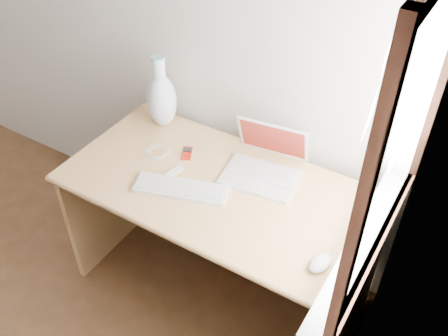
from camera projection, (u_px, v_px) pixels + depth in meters
The scene contains 9 objects.
window at pixel (401, 141), 1.50m from camera, with size 0.11×0.99×1.10m.
desk at pixel (229, 208), 2.35m from camera, with size 1.38×0.69×0.73m.
laptop at pixel (265, 165), 2.19m from camera, with size 0.35×0.31×0.22m.
external_keyboard at pixel (181, 189), 2.13m from camera, with size 0.42×0.24×0.02m.
mouse at pixel (320, 263), 1.81m from camera, with size 0.07×0.11×0.04m, color silver.
ipod at pixel (187, 153), 2.33m from camera, with size 0.08×0.11×0.01m.
cable_coil at pixel (157, 152), 2.34m from camera, with size 0.11×0.11×0.01m, color white.
remote at pixel (175, 171), 2.23m from camera, with size 0.03×0.09×0.01m, color white.
vase at pixel (161, 98), 2.42m from camera, with size 0.15×0.15×0.37m.
Camera 1 is at (1.88, 0.00, 2.18)m, focal length 40.00 mm.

